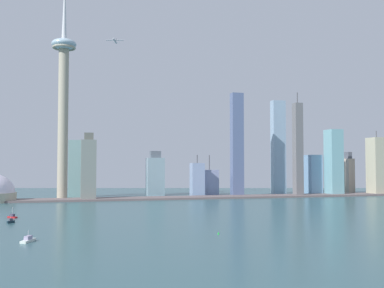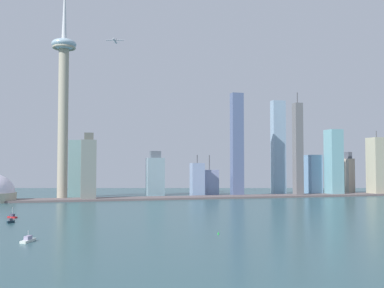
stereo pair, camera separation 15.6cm
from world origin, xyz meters
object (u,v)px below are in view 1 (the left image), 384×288
at_px(skyscraper_2, 197,179).
at_px(skyscraper_3, 348,174).
at_px(skyscraper_11, 209,182).
at_px(boat_0, 28,240).
at_px(skyscraper_1, 313,175).
at_px(skyscraper_10, 237,144).
at_px(skyscraper_4, 377,166).
at_px(skyscraper_8, 311,180).
at_px(boat_1, 12,216).
at_px(skyscraper_0, 89,169).
at_px(boat_6, 11,221).
at_px(airplane, 115,41).
at_px(skyscraper_9, 278,147).
at_px(skyscraper_12, 77,169).
at_px(skyscraper_5, 298,149).
at_px(skyscraper_7, 155,175).
at_px(observation_tower, 63,89).
at_px(skyscraper_6, 334,162).
at_px(channel_buoy_0, 218,233).

bearing_deg(skyscraper_2, skyscraper_3, 0.41).
height_order(skyscraper_11, boat_0, skyscraper_11).
distance_m(skyscraper_1, skyscraper_10, 148.82).
distance_m(skyscraper_4, skyscraper_11, 285.10).
xyz_separation_m(skyscraper_8, boat_0, (-457.78, -453.51, -20.70)).
xyz_separation_m(skyscraper_2, boat_1, (-251.34, -257.62, -25.32)).
bearing_deg(skyscraper_0, boat_0, -98.00).
xyz_separation_m(boat_6, airplane, (111.58, 284.06, 240.95)).
distance_m(skyscraper_0, boat_0, 354.34).
bearing_deg(skyscraper_9, skyscraper_12, -179.10).
height_order(skyscraper_5, skyscraper_9, skyscraper_5).
xyz_separation_m(skyscraper_10, skyscraper_11, (-31.21, 51.12, -62.17)).
height_order(skyscraper_4, airplane, airplane).
xyz_separation_m(skyscraper_7, skyscraper_12, (-124.60, -6.08, 11.33)).
bearing_deg(skyscraper_10, skyscraper_11, 121.40).
bearing_deg(skyscraper_10, skyscraper_0, -172.77).
height_order(observation_tower, skyscraper_9, observation_tower).
bearing_deg(airplane, skyscraper_10, 102.11).
relative_size(skyscraper_8, skyscraper_12, 0.53).
height_order(skyscraper_6, skyscraper_11, skyscraper_6).
bearing_deg(boat_0, observation_tower, 19.66).
height_order(skyscraper_4, channel_buoy_0, skyscraper_4).
relative_size(skyscraper_4, skyscraper_7, 1.48).
relative_size(skyscraper_10, skyscraper_11, 2.49).
bearing_deg(airplane, skyscraper_5, 98.78).
height_order(skyscraper_11, channel_buoy_0, skyscraper_11).
xyz_separation_m(skyscraper_0, channel_buoy_0, (80.14, -348.23, -43.95)).
bearing_deg(skyscraper_5, skyscraper_3, 22.01).
height_order(skyscraper_3, skyscraper_6, skyscraper_6).
height_order(skyscraper_1, skyscraper_3, skyscraper_3).
bearing_deg(boat_0, skyscraper_12, 16.98).
relative_size(skyscraper_8, boat_1, 4.70).
relative_size(skyscraper_2, boat_1, 6.62).
bearing_deg(boat_6, skyscraper_7, 23.85).
bearing_deg(skyscraper_3, skyscraper_12, 178.23).
xyz_separation_m(skyscraper_6, boat_0, (-448.55, -360.92, -53.25)).
bearing_deg(skyscraper_0, skyscraper_10, 7.23).
relative_size(skyscraper_4, skyscraper_6, 0.99).
height_order(observation_tower, skyscraper_2, observation_tower).
xyz_separation_m(skyscraper_4, skyscraper_8, (-68.00, 100.33, -26.22)).
bearing_deg(airplane, skyscraper_4, 100.72).
relative_size(skyscraper_1, skyscraper_6, 0.62).
bearing_deg(observation_tower, boat_6, -97.69).
bearing_deg(skyscraper_10, airplane, 176.66).
bearing_deg(airplane, skyscraper_7, 133.50).
bearing_deg(boat_6, skyscraper_11, 12.94).
relative_size(skyscraper_8, boat_0, 3.17).
distance_m(skyscraper_6, boat_0, 578.18).
distance_m(skyscraper_7, skyscraper_8, 300.47).
height_order(skyscraper_8, skyscraper_11, skyscraper_11).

